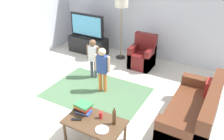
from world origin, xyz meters
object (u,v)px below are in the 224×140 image
(tv, at_px, (87,26))
(tv_remote, at_px, (76,119))
(plate, at_px, (102,130))
(tv_stand, at_px, (88,45))
(child_center, at_px, (102,66))
(child_near_tv, at_px, (93,55))
(coffee_table, at_px, (95,123))
(floor_lamp, at_px, (122,5))
(couch, at_px, (196,114))
(armchair, at_px, (143,56))
(book_stack, at_px, (83,108))
(bottle, at_px, (114,117))
(soda_can, at_px, (101,115))

(tv, xyz_separation_m, tv_remote, (1.93, -3.13, -0.42))
(tv, relative_size, plate, 5.00)
(tv_stand, xyz_separation_m, child_center, (1.51, -1.63, 0.40))
(tv, xyz_separation_m, child_near_tv, (0.99, -1.18, -0.24))
(coffee_table, xyz_separation_m, plate, (0.22, -0.12, 0.06))
(child_near_tv, bearing_deg, floor_lamp, 87.64)
(couch, distance_m, armchair, 2.54)
(couch, bearing_deg, tv_remote, -141.98)
(child_center, xyz_separation_m, tv_remote, (0.42, -1.51, -0.21))
(book_stack, height_order, tv_remote, book_stack)
(couch, height_order, child_near_tv, child_near_tv)
(floor_lamp, height_order, plate, floor_lamp)
(child_near_tv, xyz_separation_m, child_center, (0.53, -0.43, 0.03))
(floor_lamp, bearing_deg, tv_stand, -171.71)
(coffee_table, distance_m, tv_remote, 0.31)
(child_near_tv, distance_m, child_center, 0.68)
(book_stack, distance_m, bottle, 0.62)
(child_center, relative_size, tv_remote, 6.28)
(tv, bearing_deg, floor_lamp, 9.42)
(child_near_tv, distance_m, plate, 2.43)
(tv, height_order, child_center, tv)
(armchair, distance_m, child_center, 1.66)
(bottle, distance_m, soda_can, 0.28)
(coffee_table, height_order, soda_can, soda_can)
(armchair, height_order, plate, armchair)
(couch, xyz_separation_m, soda_can, (-1.36, -1.08, 0.19))
(book_stack, xyz_separation_m, plate, (0.52, -0.22, -0.09))
(plate, bearing_deg, book_stack, 156.98)
(floor_lamp, xyz_separation_m, child_center, (0.47, -1.78, -0.90))
(tv, distance_m, plate, 3.98)
(couch, height_order, book_stack, couch)
(book_stack, height_order, plate, book_stack)
(plate, bearing_deg, tv_stand, 127.67)
(floor_lamp, relative_size, tv_remote, 10.47)
(child_near_tv, relative_size, plate, 4.60)
(floor_lamp, bearing_deg, child_near_tv, -92.36)
(armchair, xyz_separation_m, bottle, (0.71, -2.89, 0.26))
(armchair, height_order, book_stack, armchair)
(floor_lamp, distance_m, child_near_tv, 1.65)
(child_near_tv, height_order, plate, child_near_tv)
(tv, distance_m, tv_remote, 3.70)
(tv, xyz_separation_m, armchair, (1.81, -0.02, -0.55))
(book_stack, bearing_deg, coffee_table, -18.61)
(child_near_tv, xyz_separation_m, book_stack, (0.92, -1.72, -0.09))
(tv_stand, distance_m, plate, 3.98)
(couch, height_order, plate, couch)
(tv_stand, bearing_deg, coffee_table, -53.87)
(floor_lamp, distance_m, plate, 3.75)
(coffee_table, relative_size, bottle, 3.10)
(tv, xyz_separation_m, coffee_table, (2.21, -3.01, -0.48))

